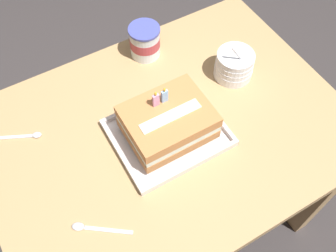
{
  "coord_description": "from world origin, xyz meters",
  "views": [
    {
      "loc": [
        -0.31,
        -0.53,
        1.68
      ],
      "look_at": [
        -0.01,
        -0.01,
        0.76
      ],
      "focal_mm": 40.33,
      "sensor_mm": 36.0,
      "label": 1
    }
  ],
  "objects_px": {
    "serving_spoon_by_bowls": "(27,136)",
    "birthday_cake": "(168,122)",
    "ice_cream_tub": "(145,41)",
    "bowl_stack": "(234,65)",
    "serving_spoon_near_tray": "(88,228)",
    "foil_tray": "(168,134)"
  },
  "relations": [
    {
      "from": "serving_spoon_by_bowls",
      "to": "birthday_cake",
      "type": "bearing_deg",
      "value": -29.3
    },
    {
      "from": "serving_spoon_by_bowls",
      "to": "ice_cream_tub",
      "type": "bearing_deg",
      "value": 14.61
    },
    {
      "from": "bowl_stack",
      "to": "ice_cream_tub",
      "type": "distance_m",
      "value": 0.3
    },
    {
      "from": "bowl_stack",
      "to": "serving_spoon_by_bowls",
      "type": "relative_size",
      "value": 1.01
    },
    {
      "from": "bowl_stack",
      "to": "serving_spoon_near_tray",
      "type": "distance_m",
      "value": 0.67
    },
    {
      "from": "birthday_cake",
      "to": "serving_spoon_near_tray",
      "type": "relative_size",
      "value": 1.73
    },
    {
      "from": "foil_tray",
      "to": "serving_spoon_near_tray",
      "type": "distance_m",
      "value": 0.35
    },
    {
      "from": "foil_tray",
      "to": "birthday_cake",
      "type": "distance_m",
      "value": 0.06
    },
    {
      "from": "birthday_cake",
      "to": "ice_cream_tub",
      "type": "height_order",
      "value": "birthday_cake"
    },
    {
      "from": "foil_tray",
      "to": "ice_cream_tub",
      "type": "xyz_separation_m",
      "value": [
        0.1,
        0.32,
        0.05
      ]
    },
    {
      "from": "serving_spoon_near_tray",
      "to": "ice_cream_tub",
      "type": "bearing_deg",
      "value": 48.05
    },
    {
      "from": "bowl_stack",
      "to": "serving_spoon_near_tray",
      "type": "xyz_separation_m",
      "value": [
        -0.62,
        -0.24,
        -0.04
      ]
    },
    {
      "from": "bowl_stack",
      "to": "serving_spoon_near_tray",
      "type": "height_order",
      "value": "bowl_stack"
    },
    {
      "from": "foil_tray",
      "to": "serving_spoon_near_tray",
      "type": "height_order",
      "value": "foil_tray"
    },
    {
      "from": "serving_spoon_near_tray",
      "to": "serving_spoon_by_bowls",
      "type": "xyz_separation_m",
      "value": [
        -0.04,
        0.34,
        -0.0
      ]
    },
    {
      "from": "bowl_stack",
      "to": "serving_spoon_near_tray",
      "type": "relative_size",
      "value": 1.04
    },
    {
      "from": "foil_tray",
      "to": "birthday_cake",
      "type": "height_order",
      "value": "birthday_cake"
    },
    {
      "from": "foil_tray",
      "to": "ice_cream_tub",
      "type": "bearing_deg",
      "value": 72.94
    },
    {
      "from": "ice_cream_tub",
      "to": "foil_tray",
      "type": "bearing_deg",
      "value": -107.06
    },
    {
      "from": "ice_cream_tub",
      "to": "serving_spoon_by_bowls",
      "type": "relative_size",
      "value": 0.79
    },
    {
      "from": "bowl_stack",
      "to": "ice_cream_tub",
      "type": "xyz_separation_m",
      "value": [
        -0.2,
        0.23,
        0.01
      ]
    },
    {
      "from": "foil_tray",
      "to": "bowl_stack",
      "type": "height_order",
      "value": "bowl_stack"
    }
  ]
}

